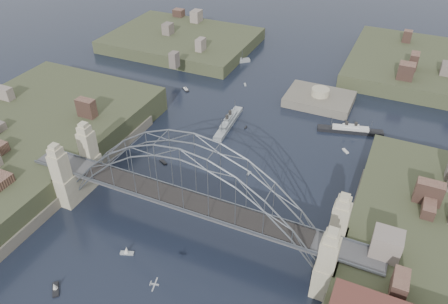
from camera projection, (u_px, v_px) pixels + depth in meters
ground at (192, 228)px, 100.18m from camera, size 500.00×500.00×0.00m
bridge at (189, 188)px, 92.94m from camera, size 84.00×13.80×24.60m
shore_west at (6, 160)px, 118.20m from camera, size 50.50×90.00×12.00m
headland_nw at (182, 45)px, 188.32m from camera, size 60.00×45.00×9.00m
headland_ne at (444, 74)px, 164.11m from camera, size 70.00×55.00×9.50m
fort_island at (319, 104)px, 147.97m from camera, size 22.00×16.00×9.40m
naval_cruiser_near at (228, 123)px, 135.76m from camera, size 4.06×20.20×6.02m
naval_cruiser_far at (231, 62)px, 173.31m from camera, size 13.26×12.03×5.32m
ocean_liner at (350, 130)px, 132.64m from camera, size 19.80×7.60×4.85m
aeroplane at (154, 284)px, 78.38m from camera, size 1.71×3.05×0.45m
small_boat_a at (163, 162)px, 120.44m from camera, size 2.79×2.01×0.45m
small_boat_b at (249, 173)px, 116.39m from camera, size 0.79×1.67×0.45m
small_boat_c at (127, 251)px, 93.62m from camera, size 3.11×1.91×2.38m
small_boat_d at (345, 151)px, 124.71m from camera, size 2.30×2.36×0.45m
small_boat_e at (186, 89)px, 155.14m from camera, size 3.62×3.24×1.43m
small_boat_f at (246, 127)px, 134.93m from camera, size 0.53×1.50×0.45m
small_boat_h at (245, 85)px, 158.45m from camera, size 1.54×2.09×0.45m
small_boat_i at (352, 218)px, 101.67m from camera, size 1.17×2.50×2.38m
small_boat_j at (55, 288)px, 86.10m from camera, size 3.32×3.47×2.38m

